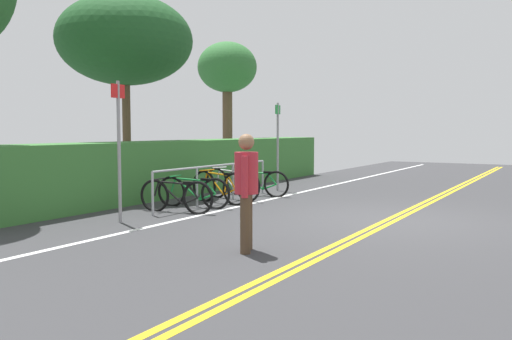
{
  "coord_description": "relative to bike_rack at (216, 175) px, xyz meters",
  "views": [
    {
      "loc": [
        -9.64,
        -2.84,
        1.65
      ],
      "look_at": [
        -0.09,
        2.87,
        0.81
      ],
      "focal_mm": 37.54,
      "sensor_mm": 36.0,
      "label": 1
    }
  ],
  "objects": [
    {
      "name": "sign_post_near",
      "position": [
        -2.97,
        -0.02,
        0.86
      ],
      "size": [
        0.36,
        0.08,
        2.51
      ],
      "color": "gray",
      "rests_on": "ground_plane"
    },
    {
      "name": "centre_line_yellow_inner",
      "position": [
        -0.18,
        -4.17,
        -0.63
      ],
      "size": [
        32.33,
        0.1,
        0.0
      ],
      "primitive_type": "cube",
      "color": "gold",
      "rests_on": "ground_plane"
    },
    {
      "name": "bicycle_4",
      "position": [
        1.6,
        -0.13,
        -0.31
      ],
      "size": [
        0.46,
        1.71,
        0.69
      ],
      "color": "black",
      "rests_on": "ground_plane"
    },
    {
      "name": "tree_far_right",
      "position": [
        6.38,
        3.97,
        3.17
      ],
      "size": [
        2.14,
        2.14,
        4.8
      ],
      "color": "brown",
      "rests_on": "ground_plane"
    },
    {
      "name": "ground_plane",
      "position": [
        -0.18,
        -4.09,
        -0.65
      ],
      "size": [
        35.92,
        10.84,
        0.05
      ],
      "primitive_type": "cube",
      "color": "#353538"
    },
    {
      "name": "centre_line_yellow_outer",
      "position": [
        -0.18,
        -4.01,
        -0.63
      ],
      "size": [
        32.33,
        0.1,
        0.0
      ],
      "primitive_type": "cube",
      "color": "gold",
      "rests_on": "ground_plane"
    },
    {
      "name": "sign_post_far",
      "position": [
        2.84,
        -0.04,
        0.79
      ],
      "size": [
        0.36,
        0.1,
        2.37
      ],
      "color": "gray",
      "rests_on": "ground_plane"
    },
    {
      "name": "bicycle_1",
      "position": [
        -0.8,
        0.02,
        -0.3
      ],
      "size": [
        0.46,
        1.73,
        0.7
      ],
      "color": "black",
      "rests_on": "ground_plane"
    },
    {
      "name": "pedestrian",
      "position": [
        -3.74,
        -3.14,
        0.28
      ],
      "size": [
        0.45,
        0.32,
        1.6
      ],
      "color": "#4C3826",
      "rests_on": "ground_plane"
    },
    {
      "name": "bike_lane_stripe_white",
      "position": [
        -0.18,
        -0.75,
        -0.63
      ],
      "size": [
        32.33,
        0.12,
        0.0
      ],
      "primitive_type": "cube",
      "color": "white",
      "rests_on": "ground_plane"
    },
    {
      "name": "bicycle_0",
      "position": [
        -1.54,
        -0.11,
        -0.3
      ],
      "size": [
        0.46,
        1.66,
        0.7
      ],
      "color": "black",
      "rests_on": "ground_plane"
    },
    {
      "name": "bike_rack",
      "position": [
        0.0,
        0.0,
        0.0
      ],
      "size": [
        4.25,
        0.05,
        0.87
      ],
      "color": "#9EA0A5",
      "rests_on": "ground_plane"
    },
    {
      "name": "bicycle_2",
      "position": [
        0.03,
        -0.07,
        -0.27
      ],
      "size": [
        0.47,
        1.71,
        0.77
      ],
      "color": "black",
      "rests_on": "ground_plane"
    },
    {
      "name": "hedge_backdrop",
      "position": [
        1.5,
        1.88,
        0.06
      ],
      "size": [
        13.2,
        1.15,
        1.37
      ],
      "primitive_type": "cube",
      "color": "#387533",
      "rests_on": "ground_plane"
    },
    {
      "name": "bicycle_3",
      "position": [
        0.74,
        0.05,
        -0.26
      ],
      "size": [
        0.52,
        1.79,
        0.78
      ],
      "color": "black",
      "rests_on": "ground_plane"
    },
    {
      "name": "tree_mid",
      "position": [
        0.37,
        3.07,
        3.29
      ],
      "size": [
        3.45,
        3.45,
        5.07
      ],
      "color": "brown",
      "rests_on": "ground_plane"
    }
  ]
}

